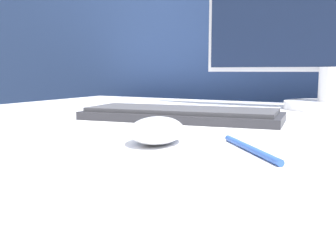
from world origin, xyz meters
The scene contains 5 objects.
partition_panel centered at (0.00, 0.69, 0.65)m, with size 5.00×0.03×1.30m.
computer_mouse_near centered at (-0.07, -0.21, 0.75)m, with size 0.10×0.12×0.04m.
keyboard centered at (-0.15, 0.03, 0.74)m, with size 0.41×0.20×0.02m.
monitor centered at (0.08, 0.40, 0.97)m, with size 0.66×0.22×0.45m.
pen centered at (0.06, -0.20, 0.73)m, with size 0.11×0.12×0.01m.
Camera 1 is at (0.19, -0.65, 0.82)m, focal length 42.00 mm.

